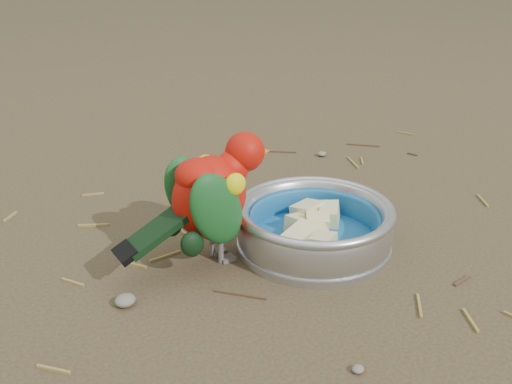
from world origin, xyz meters
TOP-DOWN VIEW (x-y plane):
  - ground at (0.00, 0.00)m, footprint 60.00×60.00m
  - food_bowl at (-0.03, 0.06)m, footprint 0.20×0.20m
  - bowl_wall at (-0.03, 0.06)m, footprint 0.20×0.20m
  - fruit_wedges at (-0.03, 0.06)m, footprint 0.12×0.12m
  - lory_parrot at (-0.15, 0.10)m, footprint 0.19×0.10m
  - ground_debris at (-0.02, 0.08)m, footprint 0.90×0.80m

SIDE VIEW (x-z plane):
  - ground at x=0.00m, z-range 0.00..0.00m
  - ground_debris at x=-0.02m, z-range 0.00..0.01m
  - food_bowl at x=-0.03m, z-range 0.00..0.02m
  - fruit_wedges at x=-0.03m, z-range 0.02..0.05m
  - bowl_wall at x=-0.03m, z-range 0.02..0.06m
  - lory_parrot at x=-0.15m, z-range 0.00..0.15m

